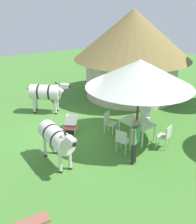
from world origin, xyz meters
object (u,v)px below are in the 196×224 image
at_px(patio_chair_east_end, 166,135).
at_px(patio_chair_near_lawn, 145,116).
at_px(patio_chair_west_end, 122,139).
at_px(striped_lounge_chair, 71,125).
at_px(thatched_hut, 132,49).
at_px(zebra_by_umbrella, 46,92).
at_px(zebra_nearest_camera, 57,138).
at_px(shade_umbrella, 140,73).
at_px(patio_dining_table, 137,124).
at_px(patio_chair_near_hut, 109,121).
at_px(guest_beside_umbrella, 135,138).

bearing_deg(patio_chair_east_end, patio_chair_near_lawn, 50.80).
relative_size(patio_chair_west_end, striped_lounge_chair, 0.94).
height_order(thatched_hut, zebra_by_umbrella, thatched_hut).
xyz_separation_m(striped_lounge_chair, zebra_by_umbrella, (-2.49, -0.01, 0.76)).
relative_size(thatched_hut, patio_chair_east_end, 7.13).
bearing_deg(zebra_nearest_camera, shade_umbrella, 177.50).
height_order(patio_dining_table, patio_chair_near_lawn, patio_chair_near_lawn).
height_order(shade_umbrella, patio_chair_east_end, shade_umbrella).
bearing_deg(shade_umbrella, patio_chair_near_hut, -150.14).
relative_size(patio_dining_table, zebra_nearest_camera, 0.64).
xyz_separation_m(shade_umbrella, guest_beside_umbrella, (1.30, -1.20, -1.71)).
distance_m(thatched_hut, zebra_nearest_camera, 8.00).
relative_size(patio_dining_table, patio_chair_east_end, 1.60).
xyz_separation_m(patio_chair_near_lawn, zebra_by_umbrella, (-3.86, -2.90, 0.49)).
xyz_separation_m(patio_chair_west_end, guest_beside_umbrella, (0.79, -0.11, 0.45)).
bearing_deg(patio_chair_near_hut, patio_chair_near_lawn, 136.89).
relative_size(shade_umbrella, patio_dining_table, 2.77).
xyz_separation_m(shade_umbrella, patio_chair_east_end, (1.12, 0.45, -2.16)).
bearing_deg(striped_lounge_chair, thatched_hut, -114.00).
relative_size(thatched_hut, patio_chair_near_lawn, 7.13).
height_order(thatched_hut, shade_umbrella, thatched_hut).
height_order(patio_dining_table, patio_chair_west_end, patio_chair_west_end).
distance_m(thatched_hut, patio_chair_near_hut, 5.46).
height_order(patio_chair_near_hut, zebra_by_umbrella, zebra_by_umbrella).
bearing_deg(patio_chair_near_lawn, patio_chair_near_hut, 43.11).
distance_m(patio_dining_table, patio_chair_west_end, 1.21).
xyz_separation_m(shade_umbrella, patio_chair_near_hut, (-1.05, -0.60, -2.16)).
relative_size(guest_beside_umbrella, zebra_by_umbrella, 0.92).
bearing_deg(guest_beside_umbrella, patio_dining_table, 22.70).
bearing_deg(patio_dining_table, shade_umbrella, -45.00).
bearing_deg(zebra_by_umbrella, patio_chair_east_end, 61.44).
bearing_deg(zebra_nearest_camera, patio_chair_west_end, 164.06).
bearing_deg(guest_beside_umbrella, patio_chair_east_end, -18.35).
distance_m(patio_chair_east_end, zebra_by_umbrella, 6.13).
height_order(patio_dining_table, guest_beside_umbrella, guest_beside_umbrella).
bearing_deg(patio_chair_near_lawn, patio_dining_table, 90.00).
xyz_separation_m(shade_umbrella, striped_lounge_chair, (-2.03, -1.88, -2.43)).
distance_m(thatched_hut, shade_umbrella, 5.41).
xyz_separation_m(shade_umbrella, patio_dining_table, (-0.00, 0.00, -2.03)).
xyz_separation_m(patio_dining_table, patio_chair_west_end, (0.52, -1.09, -0.13)).
distance_m(striped_lounge_chair, zebra_nearest_camera, 2.55).
relative_size(patio_dining_table, patio_chair_west_end, 1.60).
xyz_separation_m(patio_chair_west_end, zebra_by_umbrella, (-5.05, -0.80, 0.49)).
relative_size(patio_chair_west_end, patio_chair_near_lawn, 1.00).
bearing_deg(patio_chair_east_end, zebra_by_umbrella, 90.53).
bearing_deg(shade_umbrella, thatched_hut, 143.90).
distance_m(patio_dining_table, patio_chair_near_hut, 1.21).
bearing_deg(patio_chair_west_end, patio_chair_near_hut, 137.19).
distance_m(thatched_hut, patio_chair_near_lawn, 4.79).
relative_size(thatched_hut, striped_lounge_chair, 6.68).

